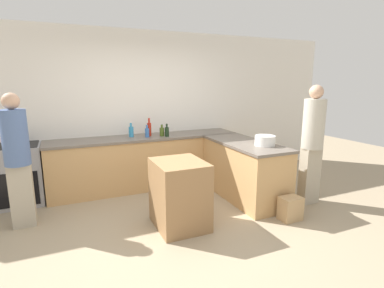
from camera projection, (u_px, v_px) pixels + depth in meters
name	position (u px, v px, depth m)	size (l,w,h in m)	color
ground_plane	(184.00, 229.00, 3.79)	(14.00, 14.00, 0.00)	tan
wall_back	(140.00, 108.00, 5.36)	(8.00, 0.06, 2.70)	white
counter_back	(147.00, 161.00, 5.24)	(3.25, 0.67, 0.90)	tan
counter_peninsula	(244.00, 170.00, 4.75)	(0.69, 1.62, 0.90)	tan
range_oven	(17.00, 175.00, 4.47)	(0.71, 0.60, 0.91)	#99999E
island_table	(179.00, 194.00, 3.78)	(0.61, 0.71, 0.86)	#997047
mixing_bowl	(265.00, 141.00, 4.39)	(0.30, 0.30, 0.15)	white
hot_sauce_bottle	(149.00, 129.00, 5.17)	(0.07, 0.07, 0.31)	red
dish_soap_bottle	(131.00, 131.00, 5.07)	(0.08, 0.08, 0.24)	#338CBF
olive_oil_bottle	(162.00, 132.00, 5.15)	(0.08, 0.08, 0.20)	#475B1E
wine_bottle_dark	(167.00, 131.00, 5.12)	(0.07, 0.07, 0.22)	black
water_bottle_blue	(147.00, 132.00, 5.05)	(0.07, 0.07, 0.21)	#386BB7
person_by_range	(17.00, 155.00, 3.67)	(0.30, 0.30, 1.70)	#ADA38E
person_at_peninsula	(312.00, 140.00, 4.41)	(0.31, 0.31, 1.78)	#ADA38E
paper_bag	(290.00, 208.00, 4.00)	(0.28, 0.21, 0.32)	tan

